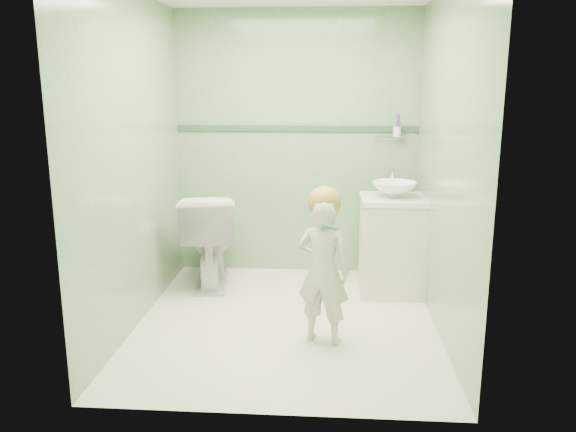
{
  "coord_description": "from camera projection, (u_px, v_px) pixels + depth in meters",
  "views": [
    {
      "loc": [
        0.3,
        -4.0,
        1.74
      ],
      "look_at": [
        0.0,
        0.15,
        0.78
      ],
      "focal_mm": 35.63,
      "sensor_mm": 36.0,
      "label": 1
    }
  ],
  "objects": [
    {
      "name": "counter",
      "position": [
        394.0,
        199.0,
        4.74
      ],
      "size": [
        0.54,
        0.52,
        0.04
      ],
      "primitive_type": "cube",
      "color": "white",
      "rests_on": "vanity"
    },
    {
      "name": "cup_holder",
      "position": [
        396.0,
        132.0,
        5.08
      ],
      "size": [
        0.26,
        0.07,
        0.21
      ],
      "color": "silver",
      "rests_on": "room_shell"
    },
    {
      "name": "room_shell",
      "position": [
        286.0,
        163.0,
        4.03
      ],
      "size": [
        2.5,
        2.54,
        2.4
      ],
      "color": "gray",
      "rests_on": "ground"
    },
    {
      "name": "toddler",
      "position": [
        323.0,
        272.0,
        3.86
      ],
      "size": [
        0.42,
        0.34,
        1.01
      ],
      "primitive_type": "imported",
      "rotation": [
        0.0,
        0.0,
        2.84
      ],
      "color": "beige",
      "rests_on": "ground"
    },
    {
      "name": "ground",
      "position": [
        287.0,
        321.0,
        4.29
      ],
      "size": [
        2.5,
        2.5,
        0.0
      ],
      "primitive_type": "plane",
      "color": "white",
      "rests_on": "ground"
    },
    {
      "name": "hair_cap",
      "position": [
        324.0,
        203.0,
        3.78
      ],
      "size": [
        0.22,
        0.22,
        0.22
      ],
      "primitive_type": "sphere",
      "color": "#B37E3B",
      "rests_on": "toddler"
    },
    {
      "name": "basin",
      "position": [
        394.0,
        189.0,
        4.72
      ],
      "size": [
        0.37,
        0.37,
        0.13
      ],
      "primitive_type": "imported",
      "color": "white",
      "rests_on": "counter"
    },
    {
      "name": "faucet",
      "position": [
        392.0,
        176.0,
        4.88
      ],
      "size": [
        0.03,
        0.13,
        0.18
      ],
      "color": "silver",
      "rests_on": "counter"
    },
    {
      "name": "vanity",
      "position": [
        392.0,
        247.0,
        4.83
      ],
      "size": [
        0.52,
        0.5,
        0.8
      ],
      "primitive_type": "cube",
      "color": "beige",
      "rests_on": "ground"
    },
    {
      "name": "teal_toothbrush",
      "position": [
        329.0,
        227.0,
        3.64
      ],
      "size": [
        0.11,
        0.14,
        0.08
      ],
      "color": "#0E7F5F",
      "rests_on": "toddler"
    },
    {
      "name": "trim_stripe",
      "position": [
        296.0,
        128.0,
        5.2
      ],
      "size": [
        2.2,
        0.02,
        0.05
      ],
      "primitive_type": "cube",
      "color": "#315137",
      "rests_on": "room_shell"
    },
    {
      "name": "toilet",
      "position": [
        210.0,
        238.0,
        5.03
      ],
      "size": [
        0.58,
        0.88,
        0.83
      ],
      "primitive_type": "imported",
      "rotation": [
        0.0,
        0.0,
        3.28
      ],
      "color": "white",
      "rests_on": "ground"
    }
  ]
}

